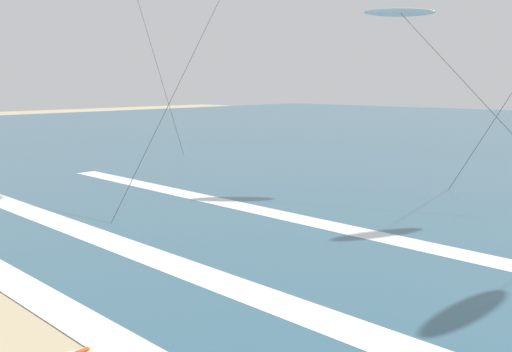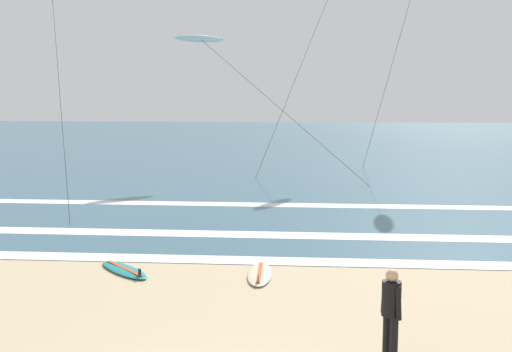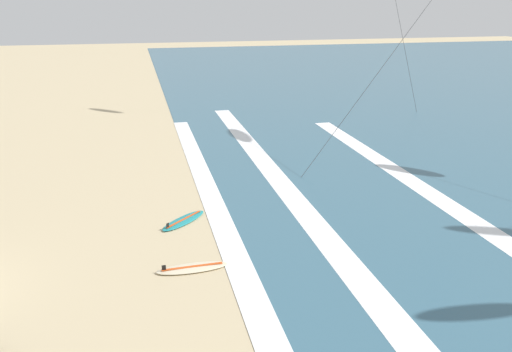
# 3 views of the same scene
# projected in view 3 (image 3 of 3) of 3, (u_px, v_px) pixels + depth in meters

# --- Properties ---
(wave_foam_shoreline) EXTENTS (39.97, 0.84, 0.01)m
(wave_foam_shoreline) POSITION_uv_depth(u_px,v_px,m) (247.00, 285.00, 14.19)
(wave_foam_shoreline) COLOR white
(wave_foam_shoreline) RESTS_ON ocean_surface
(wave_foam_mid_break) EXTENTS (45.33, 0.98, 0.01)m
(wave_foam_mid_break) POSITION_uv_depth(u_px,v_px,m) (349.00, 267.00, 15.16)
(wave_foam_mid_break) COLOR white
(wave_foam_mid_break) RESTS_ON ocean_surface
(surfboard_left_pile) EXTENTS (0.67, 2.12, 0.25)m
(surfboard_left_pile) POSITION_uv_depth(u_px,v_px,m) (192.00, 268.00, 15.03)
(surfboard_left_pile) COLOR beige
(surfboard_left_pile) RESTS_ON ground
(surfboard_foreground_flat) EXTENTS (1.88, 1.93, 0.25)m
(surfboard_foreground_flat) POSITION_uv_depth(u_px,v_px,m) (184.00, 220.00, 18.21)
(surfboard_foreground_flat) COLOR teal
(surfboard_foreground_flat) RESTS_ON ground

